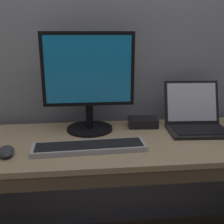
# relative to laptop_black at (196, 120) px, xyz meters

# --- Properties ---
(desk) EXTENTS (1.69, 0.57, 0.74)m
(desk) POSITION_rel_laptop_black_xyz_m (-0.39, -0.11, -0.29)
(desk) COLOR tan
(desk) RESTS_ON ground
(laptop_black) EXTENTS (0.32, 0.30, 0.24)m
(laptop_black) POSITION_rel_laptop_black_xyz_m (0.00, 0.00, 0.00)
(laptop_black) COLOR black
(laptop_black) RESTS_ON desk
(external_monitor) EXTENTS (0.46, 0.24, 0.51)m
(external_monitor) POSITION_rel_laptop_black_xyz_m (-0.56, 0.04, 0.23)
(external_monitor) COLOR black
(external_monitor) RESTS_ON desk
(wired_keyboard) EXTENTS (0.50, 0.14, 0.03)m
(wired_keyboard) POSITION_rel_laptop_black_xyz_m (-0.57, -0.20, -0.04)
(wired_keyboard) COLOR #BCBCC1
(wired_keyboard) RESTS_ON desk
(computer_mouse) EXTENTS (0.09, 0.13, 0.03)m
(computer_mouse) POSITION_rel_laptop_black_xyz_m (-0.92, -0.22, -0.04)
(computer_mouse) COLOR #38383D
(computer_mouse) RESTS_ON desk
(external_drive_box) EXTENTS (0.17, 0.12, 0.05)m
(external_drive_box) POSITION_rel_laptop_black_xyz_m (-0.27, 0.08, -0.03)
(external_drive_box) COLOR black
(external_drive_box) RESTS_ON desk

